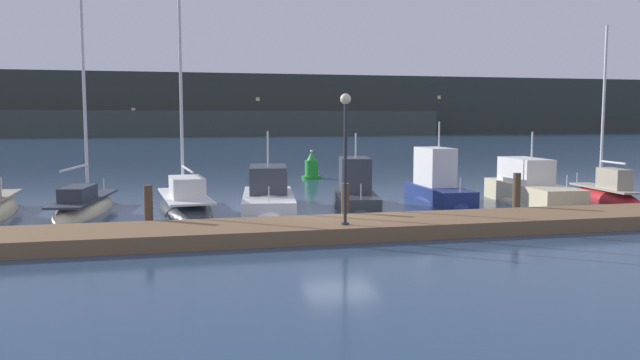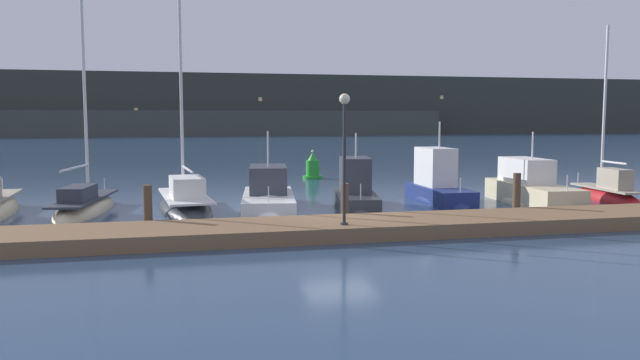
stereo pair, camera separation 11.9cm
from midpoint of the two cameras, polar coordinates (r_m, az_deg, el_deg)
The scene contains 15 objects.
ground_plane at distance 21.99m, azimuth 1.93°, elevation -3.88°, with size 400.00×400.00×0.00m, color navy.
dock at distance 19.71m, azimuth 3.70°, elevation -4.33°, with size 33.57×2.80×0.45m, color brown.
mooring_pile_1 at distance 20.47m, azimuth -15.30°, elevation -2.60°, with size 0.28×0.28×1.54m, color #4C3D2D.
mooring_pile_2 at distance 21.20m, azimuth 2.43°, elevation -2.25°, with size 0.28×0.28×1.45m, color #4C3D2D.
mooring_pile_3 at distance 23.72m, azimuth 17.66°, elevation -1.40°, with size 0.28×0.28×1.67m, color #4C3D2D.
sailboat_berth_2 at distance 25.79m, azimuth -20.60°, elevation -2.52°, with size 2.43×6.69×9.77m.
sailboat_berth_3 at distance 25.24m, azimuth -12.08°, elevation -2.36°, with size 2.59×6.79×10.30m.
motorboat_berth_4 at distance 25.30m, azimuth -4.61°, elevation -2.07°, with size 3.03×6.53×3.81m.
motorboat_berth_5 at distance 25.76m, azimuth 3.40°, elevation -1.63°, with size 2.66×5.14×3.53m.
motorboat_berth_6 at distance 27.85m, azimuth 10.88°, elevation -1.07°, with size 1.79×5.13×4.10m.
motorboat_berth_7 at distance 28.00m, azimuth 18.88°, elevation -1.46°, with size 2.36×6.43×3.77m.
sailboat_berth_8 at distance 30.49m, azimuth 24.84°, elevation -1.35°, with size 1.67×5.14×8.31m.
channel_buoy at distance 37.83m, azimuth -0.59°, elevation 1.09°, with size 1.21×1.21×1.74m.
dock_lamppost at distance 18.57m, azimuth 2.43°, elevation 3.93°, with size 0.32×0.32×3.92m.
hillside_backdrop at distance 142.74m, azimuth -11.85°, elevation 6.55°, with size 240.00×23.00×13.36m.
Camera 2 is at (-5.51, -20.97, 3.64)m, focal length 35.00 mm.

